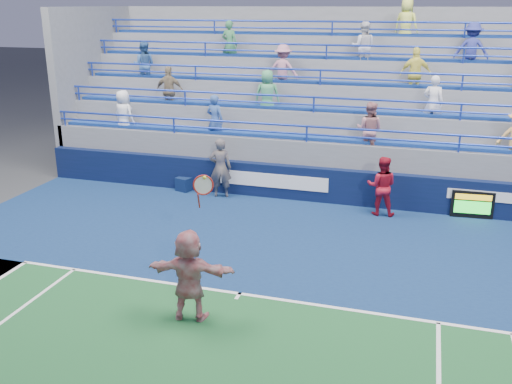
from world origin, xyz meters
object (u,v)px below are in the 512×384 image
(tennis_player, at_px, (189,275))
(ball_girl, at_px, (382,186))
(serve_speed_board, at_px, (472,205))
(line_judge, at_px, (220,168))
(judge_chair, at_px, (185,183))

(tennis_player, distance_m, ball_girl, 7.69)
(serve_speed_board, relative_size, line_judge, 0.62)
(judge_chair, bearing_deg, tennis_player, -65.67)
(line_judge, bearing_deg, judge_chair, -25.35)
(judge_chair, relative_size, line_judge, 0.42)
(serve_speed_board, bearing_deg, ball_girl, -169.43)
(judge_chair, relative_size, tennis_player, 0.27)
(judge_chair, bearing_deg, serve_speed_board, 0.18)
(tennis_player, height_order, ball_girl, tennis_player)
(serve_speed_board, distance_m, judge_chair, 9.04)
(line_judge, distance_m, ball_girl, 5.09)
(serve_speed_board, xyz_separation_m, line_judge, (-7.67, -0.29, 0.55))
(judge_chair, height_order, ball_girl, ball_girl)
(tennis_player, xyz_separation_m, line_judge, (-2.01, 7.24, 0.02))
(serve_speed_board, distance_m, line_judge, 7.69)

